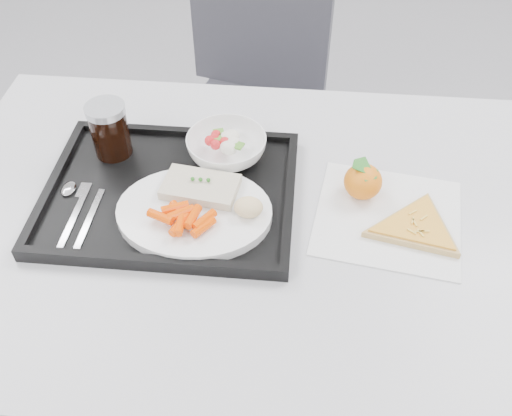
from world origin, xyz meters
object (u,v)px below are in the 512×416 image
table (258,239)px  cola_glass (109,129)px  tangerine (363,181)px  pizza_slice (416,227)px  tray (171,193)px  salad_bowl (227,147)px  chair (256,87)px  dinner_plate (194,212)px

table → cola_glass: (-0.29, 0.13, 0.14)m
tangerine → pizza_slice: 0.12m
pizza_slice → tray: bearing=174.2°
table → tray: 0.18m
salad_bowl → tray: bearing=-130.9°
pizza_slice → chair: bearing=115.2°
chair → tray: size_ratio=2.07×
salad_bowl → pizza_slice: 0.38m
dinner_plate → chair: bearing=87.1°
chair → dinner_plate: size_ratio=3.44×
tray → cola_glass: bearing=142.8°
table → cola_glass: 0.35m
salad_bowl → pizza_slice: (0.35, -0.15, -0.03)m
cola_glass → chair: bearing=69.3°
table → tray: (-0.16, 0.03, 0.08)m
table → tray: size_ratio=2.67×
tray → pizza_slice: 0.44m
dinner_plate → cola_glass: cola_glass is taller
dinner_plate → pizza_slice: bearing=2.0°
chair → salad_bowl: size_ratio=6.11×
tray → tangerine: (0.35, 0.04, 0.03)m
cola_glass → pizza_slice: size_ratio=0.45×
tangerine → salad_bowl: bearing=165.1°
chair → cola_glass: chair is taller
chair → pizza_slice: bearing=-64.8°
pizza_slice → table: bearing=176.8°
tangerine → table: bearing=-160.3°
cola_glass → salad_bowl: bearing=1.5°
tangerine → chair: bearing=111.3°
dinner_plate → cola_glass: size_ratio=2.50×
cola_glass → dinner_plate: bearing=-40.2°
chair → tangerine: size_ratio=13.30×
cola_glass → tangerine: bearing=-7.5°
table → salad_bowl: size_ratio=7.89×
chair → pizza_slice: 0.84m
dinner_plate → tangerine: (0.29, 0.09, 0.01)m
tray → tangerine: tangerine is taller
table → chair: (-0.07, 0.72, -0.15)m
pizza_slice → cola_glass: bearing=165.9°
chair → dinner_plate: bearing=-92.9°
cola_glass → table: bearing=-23.5°
dinner_plate → salad_bowl: bearing=77.6°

